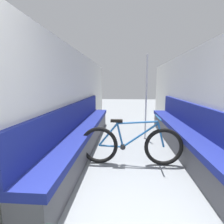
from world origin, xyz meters
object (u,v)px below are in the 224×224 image
at_px(bench_seat_row_right, 184,136).
at_px(grab_pole_near, 146,99).
at_px(bench_seat_row_left, 84,133).
at_px(bicycle, 131,145).

height_order(bench_seat_row_right, grab_pole_near, grab_pole_near).
xyz_separation_m(bench_seat_row_right, grab_pole_near, (-0.69, 0.79, 0.68)).
xyz_separation_m(bench_seat_row_left, grab_pole_near, (1.38, 0.79, 0.68)).
bearing_deg(bench_seat_row_right, bicycle, -148.48).
xyz_separation_m(bench_seat_row_left, bench_seat_row_right, (2.06, 0.00, 0.00)).
distance_m(bench_seat_row_right, bicycle, 1.28).
height_order(bench_seat_row_left, bench_seat_row_right, same).
bearing_deg(grab_pole_near, bench_seat_row_right, -48.98).
distance_m(bicycle, grab_pole_near, 1.65).
bearing_deg(bench_seat_row_right, bench_seat_row_left, 180.00).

